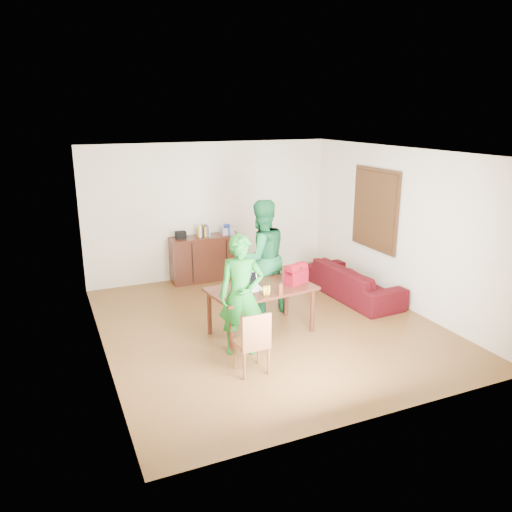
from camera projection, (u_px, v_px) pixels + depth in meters
name	position (u px, v px, depth m)	size (l,w,h in m)	color
room	(265.00, 243.00, 7.68)	(5.20, 5.70, 2.90)	#482912
table	(261.00, 293.00, 7.47)	(1.65, 1.06, 0.73)	black
chair	(252.00, 354.00, 6.42)	(0.39, 0.37, 0.86)	brown
person_near	(241.00, 295.00, 6.81)	(0.62, 0.41, 1.69)	#145E1A
person_far	(261.00, 257.00, 8.18)	(0.93, 0.73, 1.92)	#145A2D
laptop	(251.00, 287.00, 7.36)	(0.33, 0.23, 0.23)	white
bananas	(267.00, 293.00, 7.13)	(0.15, 0.09, 0.06)	gold
bottle	(280.00, 288.00, 7.14)	(0.07, 0.07, 0.20)	#592314
red_bag	(296.00, 276.00, 7.60)	(0.34, 0.20, 0.25)	#6A070E
sofa	(354.00, 282.00, 9.04)	(2.01, 0.79, 0.59)	#38070B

